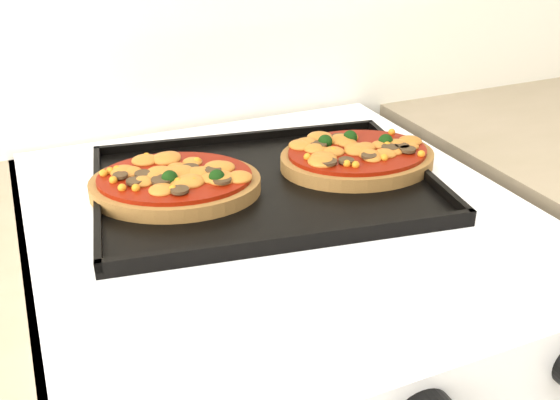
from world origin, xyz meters
TOP-DOWN VIEW (x-y plane):
  - baking_tray at (-0.04, 1.74)m, footprint 0.47×0.38m
  - pizza_left at (-0.15, 1.76)m, footprint 0.26×0.23m
  - pizza_right at (0.10, 1.74)m, footprint 0.24×0.20m

SIDE VIEW (x-z plane):
  - baking_tray at x=-0.04m, z-range 0.91..0.93m
  - pizza_right at x=0.10m, z-range 0.92..0.95m
  - pizza_left at x=-0.15m, z-range 0.92..0.95m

